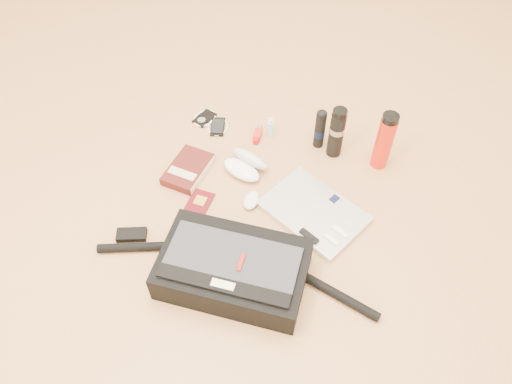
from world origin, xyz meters
TOP-DOWN VIEW (x-y plane):
  - ground at (0.00, 0.00)m, footprint 4.00×4.00m
  - messenger_bag at (0.04, -0.22)m, footprint 1.01×0.34m
  - laptop at (0.22, 0.14)m, footprint 0.44×0.39m
  - book at (-0.31, 0.17)m, footprint 0.16×0.22m
  - passport at (-0.21, 0.04)m, footprint 0.09×0.12m
  - mouse at (-0.02, 0.11)m, footprint 0.06×0.10m
  - sunglasses_case at (-0.10, 0.26)m, footprint 0.21×0.19m
  - ipod at (-0.38, 0.48)m, footprint 0.11×0.12m
  - phone at (-0.30, 0.45)m, footprint 0.11×0.13m
  - inhaler at (-0.12, 0.46)m, footprint 0.04×0.11m
  - spray_bottle at (-0.06, 0.48)m, footprint 0.03×0.03m
  - aerosol_can at (0.14, 0.50)m, footprint 0.05×0.05m
  - thermos_black at (0.22, 0.47)m, footprint 0.08×0.08m
  - thermos_red at (0.41, 0.48)m, footprint 0.08×0.08m

SIDE VIEW (x-z plane):
  - ground at x=0.00m, z-range 0.00..0.00m
  - passport at x=-0.21m, z-range 0.00..0.01m
  - phone at x=-0.30m, z-range 0.00..0.01m
  - ipod at x=-0.38m, z-range 0.00..0.01m
  - laptop at x=0.22m, z-range -0.01..0.03m
  - inhaler at x=-0.12m, z-range 0.00..0.03m
  - mouse at x=-0.02m, z-range 0.00..0.03m
  - book at x=-0.31m, z-range 0.00..0.04m
  - sunglasses_case at x=-0.10m, z-range -0.01..0.08m
  - spray_bottle at x=-0.06m, z-range -0.01..0.10m
  - messenger_bag at x=0.04m, z-range -0.01..0.13m
  - aerosol_can at x=0.14m, z-range 0.00..0.19m
  - thermos_black at x=0.22m, z-range 0.00..0.24m
  - thermos_red at x=0.41m, z-range 0.00..0.26m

